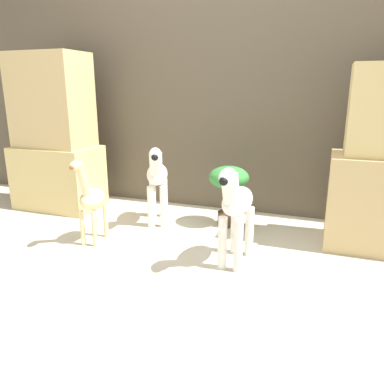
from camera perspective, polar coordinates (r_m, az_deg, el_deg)
ground_plane at (r=2.35m, az=-5.67°, el=-11.12°), size 14.00×14.00×0.00m
wall_back at (r=3.30m, az=3.87°, el=16.40°), size 6.40×0.08×2.20m
rock_pillar_left at (r=3.51m, az=-20.15°, el=7.61°), size 0.73×0.45×1.34m
zebra_right at (r=2.24m, az=6.68°, el=-2.18°), size 0.18×0.47×0.64m
zebra_left at (r=2.94m, az=-5.35°, el=2.13°), size 0.29×0.47×0.64m
giraffe_figurine at (r=2.66m, az=-15.14°, el=-1.06°), size 0.18×0.38×0.61m
potted_palm_front at (r=2.90m, az=5.59°, el=1.29°), size 0.31×0.31×0.47m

